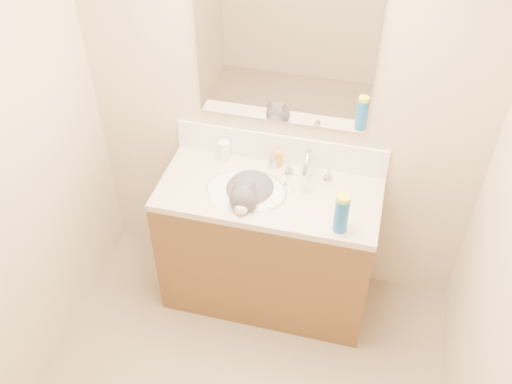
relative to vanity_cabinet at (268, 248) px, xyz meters
The scene contains 16 objects.
room_shell 1.45m from the vanity_cabinet, 90.00° to the right, with size 2.24×2.54×2.52m.
vanity_cabinet is the anchor object (origin of this frame).
counter_slab 0.43m from the vanity_cabinet, ahead, with size 1.20×0.55×0.04m, color beige.
basin 0.40m from the vanity_cabinet, 165.96° to the right, with size 0.45×0.36×0.14m, color white.
faucet 0.58m from the vanity_cabinet, 37.29° to the left, with size 0.28×0.20×0.21m.
cat 0.43m from the vanity_cabinet, 163.21° to the right, with size 0.34×0.41×0.32m.
backsplash 0.60m from the vanity_cabinet, 90.00° to the left, with size 1.20×0.02×0.18m, color white.
mirror 1.16m from the vanity_cabinet, 90.00° to the left, with size 0.90×0.02×0.80m, color white.
pill_bottle 0.63m from the vanity_cabinet, 146.43° to the left, with size 0.06×0.06×0.12m, color white.
pill_label 0.62m from the vanity_cabinet, 146.43° to the left, with size 0.06×0.06×0.04m, color #FC4D2A.
silver_jar 0.53m from the vanity_cabinet, 97.08° to the left, with size 0.06×0.06×0.07m, color #B7B7BC.
amber_bottle 0.54m from the vanity_cabinet, 88.96° to the left, with size 0.04×0.04×0.10m, color orange.
toothbrush 0.47m from the vanity_cabinet, 39.16° to the left, with size 0.01×0.13×0.01m, color white.
toothbrush_head 0.47m from the vanity_cabinet, 39.16° to the left, with size 0.02×0.03×0.02m, color #5D7AC6.
spray_can 0.71m from the vanity_cabinet, 25.86° to the right, with size 0.07×0.07×0.20m, color blue.
spray_cap 0.79m from the vanity_cabinet, 25.86° to the right, with size 0.06×0.06×0.04m, color #EEF219.
Camera 1 is at (0.50, -1.27, 2.88)m, focal length 40.00 mm.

